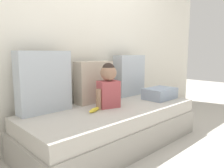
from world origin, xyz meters
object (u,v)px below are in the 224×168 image
folded_blanket (160,93)px  toddler (108,85)px  throw_pillow_right (129,75)px  banana (94,110)px  couch (113,126)px  throw_pillow_center (94,82)px  throw_pillow_left (44,82)px

folded_blanket → toddler: bearing=169.6°
throw_pillow_right → banana: size_ratio=3.16×
couch → throw_pillow_center: size_ratio=4.17×
throw_pillow_left → throw_pillow_right: bearing=0.0°
couch → throw_pillow_left: (-0.61, 0.32, 0.51)m
couch → throw_pillow_center: 0.55m
throw_pillow_center → banana: size_ratio=2.79×
throw_pillow_right → folded_blanket: 0.48m
throw_pillow_center → throw_pillow_left: bearing=180.0°
throw_pillow_center → toddler: 0.29m
banana → folded_blanket: 0.98m
throw_pillow_left → banana: throw_pillow_left is taller
folded_blanket → throw_pillow_left: bearing=162.0°
throw_pillow_left → throw_pillow_right: throw_pillow_left is taller
throw_pillow_left → folded_blanket: 1.41m
toddler → throw_pillow_left: bearing=153.0°
throw_pillow_left → toddler: size_ratio=1.26×
couch → toddler: bearing=142.9°
throw_pillow_right → toddler: size_ratio=1.14×
throw_pillow_left → folded_blanket: bearing=-18.0°
toddler → folded_blanket: bearing=-10.4°
banana → throw_pillow_center: bearing=50.8°
throw_pillow_left → folded_blanket: size_ratio=1.48×
throw_pillow_left → throw_pillow_center: (0.61, 0.00, -0.06)m
throw_pillow_center → folded_blanket: (0.71, -0.43, -0.17)m
folded_blanket → throw_pillow_right: bearing=102.6°
folded_blanket → throw_pillow_center: bearing=148.9°
couch → throw_pillow_left: throw_pillow_left is taller
throw_pillow_center → folded_blanket: 0.84m
throw_pillow_center → toddler: (-0.04, -0.29, 0.00)m
couch → throw_pillow_right: 0.84m
couch → banana: 0.35m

